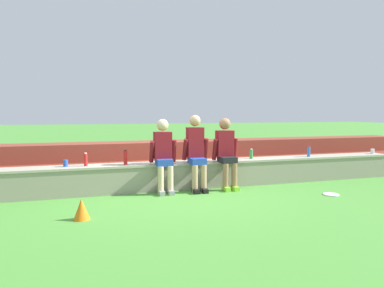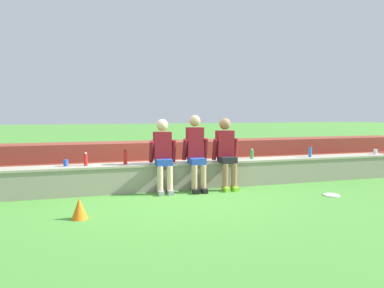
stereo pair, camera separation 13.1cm
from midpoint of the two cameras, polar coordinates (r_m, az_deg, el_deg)
name	(u,v)px [view 1 (the left image)]	position (r m, az deg, el deg)	size (l,w,h in m)	color
ground_plane	(180,191)	(6.52, -2.68, -7.86)	(80.00, 80.00, 0.00)	#4C9338
stone_seating_wall	(177,174)	(6.67, -3.16, -5.12)	(9.90, 0.49, 0.52)	gray
brick_bleachers	(161,162)	(8.08, -5.62, -2.95)	(13.76, 1.53, 0.79)	maroon
person_far_left	(164,153)	(6.30, -5.40, -1.56)	(0.50, 0.49, 1.36)	beige
person_left_of_center	(196,151)	(6.44, 0.13, -1.13)	(0.49, 0.53, 1.44)	tan
person_center	(226,151)	(6.65, 5.20, -1.12)	(0.51, 0.54, 1.38)	#996B4C
water_bottle_mid_right	(86,160)	(6.44, -18.01, -2.51)	(0.06, 0.06, 0.24)	red
water_bottle_near_left	(251,154)	(7.19, 9.41, -1.67)	(0.07, 0.07, 0.21)	green
water_bottle_near_right	(309,152)	(7.82, 18.57, -1.21)	(0.07, 0.07, 0.24)	blue
water_bottle_mid_left	(125,157)	(6.42, -11.69, -2.23)	(0.07, 0.07, 0.28)	red
plastic_cup_middle	(66,163)	(6.48, -21.03, -3.04)	(0.08, 0.08, 0.12)	blue
plastic_cup_right_end	(372,151)	(9.01, 27.70, -1.08)	(0.08, 0.08, 0.11)	white
frisbee	(331,194)	(6.66, 21.80, -7.88)	(0.28, 0.28, 0.02)	white
sports_cone	(82,209)	(5.05, -18.79, -10.32)	(0.22, 0.22, 0.30)	orange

